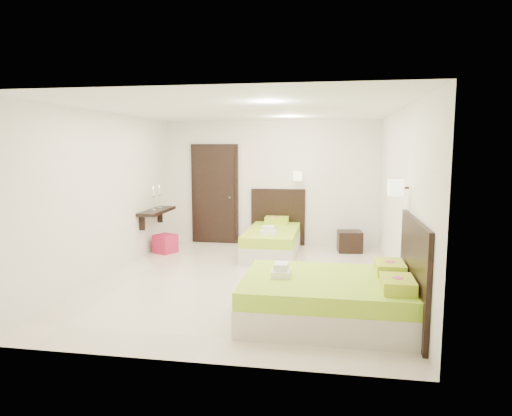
% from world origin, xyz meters
% --- Properties ---
extents(floor, '(5.50, 5.50, 0.00)m').
position_xyz_m(floor, '(0.00, 0.00, 0.00)').
color(floor, beige).
rests_on(floor, ground).
extents(bed_single, '(1.14, 1.90, 1.57)m').
position_xyz_m(bed_single, '(0.17, 1.88, 0.29)').
color(bed_single, beige).
rests_on(bed_single, ground).
extents(bed_double, '(2.00, 1.70, 1.65)m').
position_xyz_m(bed_double, '(1.33, -1.45, 0.30)').
color(bed_double, beige).
rests_on(bed_double, ground).
extents(nightstand, '(0.51, 0.46, 0.41)m').
position_xyz_m(nightstand, '(1.64, 2.29, 0.21)').
color(nightstand, black).
rests_on(nightstand, ground).
extents(ottoman, '(0.47, 0.47, 0.36)m').
position_xyz_m(ottoman, '(-1.92, 1.60, 0.18)').
color(ottoman, '#A31537').
rests_on(ottoman, ground).
extents(door, '(1.02, 0.15, 2.14)m').
position_xyz_m(door, '(-1.20, 2.70, 1.05)').
color(door, black).
rests_on(door, ground).
extents(console_shelf, '(0.35, 1.20, 0.78)m').
position_xyz_m(console_shelf, '(-2.08, 1.60, 0.82)').
color(console_shelf, black).
rests_on(console_shelf, ground).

